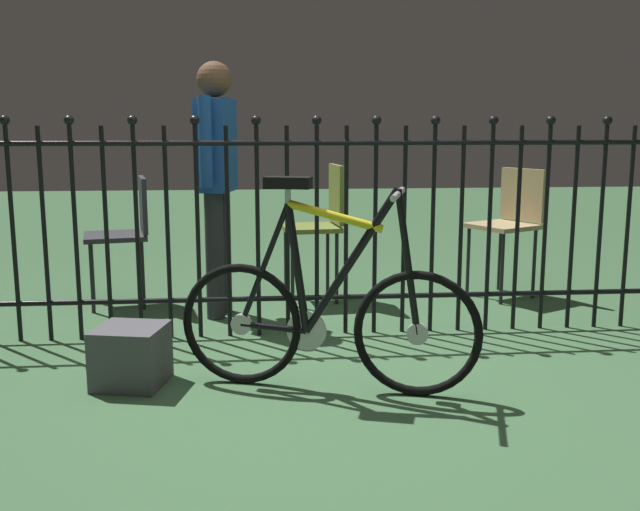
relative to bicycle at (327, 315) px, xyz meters
The scene contains 8 objects.
ground_plane 0.35m from the bicycle, 97.16° to the left, with size 20.00×20.00×0.00m, color #3C633E.
iron_fence 0.93m from the bicycle, 94.63° to the left, with size 4.53×0.07×1.27m.
bicycle is the anchor object (origin of this frame).
chair_charcoal 2.01m from the bicycle, 124.30° to the left, with size 0.46×0.45×0.83m.
chair_tan 2.22m from the bicycle, 50.23° to the left, with size 0.52×0.52×0.87m.
chair_olive 1.71m from the bicycle, 85.57° to the left, with size 0.41×0.40×0.90m.
person_visitor 1.55m from the bicycle, 111.67° to the left, with size 0.25×0.46×1.53m.
display_crate 0.91m from the bicycle, behind, with size 0.29×0.29×0.27m, color #4C4C51.
Camera 1 is at (-0.30, -3.18, 1.17)m, focal length 41.41 mm.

